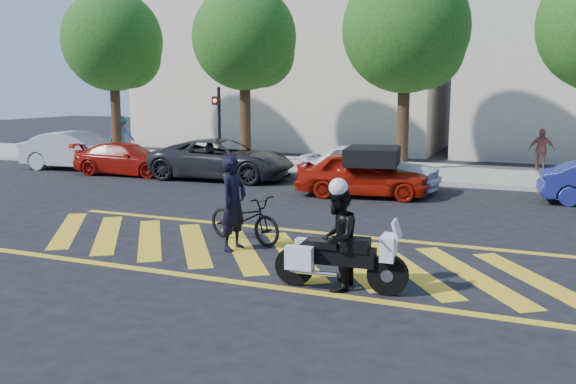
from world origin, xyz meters
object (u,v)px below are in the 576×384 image
at_px(officer_bike, 234,203).
at_px(bicycle, 244,218).
at_px(officer_moto, 338,239).
at_px(parked_mid_left, 222,159).
at_px(parked_mid_right, 370,167).
at_px(parked_left, 127,159).
at_px(red_convertible, 363,174).
at_px(parked_far_left, 78,151).
at_px(police_motorcycle, 338,258).

distance_m(officer_bike, bicycle, 0.77).
height_order(officer_moto, parked_mid_left, officer_moto).
distance_m(officer_bike, parked_mid_right, 7.90).
height_order(parked_left, parked_mid_left, parked_mid_left).
height_order(bicycle, red_convertible, red_convertible).
xyz_separation_m(officer_bike, officer_moto, (2.64, -1.53, -0.10)).
bearing_deg(bicycle, officer_moto, -111.92).
bearing_deg(parked_mid_left, parked_mid_right, -97.36).
xyz_separation_m(officer_bike, parked_far_left, (-11.23, 8.33, -0.20)).
bearing_deg(police_motorcycle, parked_mid_right, 98.55).
distance_m(officer_moto, parked_mid_right, 9.61).
bearing_deg(parked_mid_right, parked_left, 91.75).
distance_m(police_motorcycle, red_convertible, 8.55).
height_order(officer_bike, parked_left, officer_bike).
height_order(officer_moto, red_convertible, officer_moto).
height_order(parked_far_left, parked_mid_left, parked_far_left).
xyz_separation_m(red_convertible, parked_mid_left, (-5.48, 1.45, 0.04)).
height_order(officer_bike, parked_far_left, officer_bike).
xyz_separation_m(officer_moto, red_convertible, (-1.92, 8.32, -0.16)).
relative_size(officer_moto, parked_far_left, 0.37).
distance_m(officer_bike, red_convertible, 6.84).
bearing_deg(parked_far_left, officer_moto, -132.11).
relative_size(parked_left, parked_mid_right, 0.92).
xyz_separation_m(bicycle, parked_left, (-8.45, 7.24, 0.09)).
bearing_deg(parked_mid_right, officer_bike, 177.09).
bearing_deg(police_motorcycle, bicycle, 138.22).
bearing_deg(parked_left, parked_mid_left, -89.14).
relative_size(officer_moto, parked_left, 0.41).
bearing_deg(parked_far_left, parked_left, -106.44).
xyz_separation_m(parked_left, parked_mid_right, (9.17, 0.00, 0.16)).
bearing_deg(bicycle, red_convertible, 9.00).
distance_m(bicycle, parked_mid_left, 8.93).
relative_size(red_convertible, parked_mid_right, 0.89).
height_order(red_convertible, parked_far_left, parked_far_left).
relative_size(police_motorcycle, parked_left, 0.54).
xyz_separation_m(red_convertible, parked_far_left, (-11.95, 1.54, 0.07)).
bearing_deg(police_motorcycle, parked_far_left, 141.07).
distance_m(police_motorcycle, parked_mid_left, 12.26).
xyz_separation_m(officer_bike, parked_left, (-8.53, 7.87, -0.35)).
height_order(red_convertible, parked_mid_right, parked_mid_right).
xyz_separation_m(parked_mid_left, parked_mid_right, (5.40, -0.37, 0.04)).
height_order(officer_bike, parked_mid_left, officer_bike).
bearing_deg(parked_mid_right, bicycle, 176.02).
relative_size(police_motorcycle, parked_mid_left, 0.43).
xyz_separation_m(police_motorcycle, parked_mid_right, (-2.01, 9.40, 0.23)).
height_order(officer_bike, officer_moto, officer_bike).
distance_m(officer_bike, police_motorcycle, 3.09).
bearing_deg(officer_bike, parked_mid_right, 2.92).
bearing_deg(officer_moto, bicycle, -131.90).
bearing_deg(parked_far_left, police_motorcycle, -132.09).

